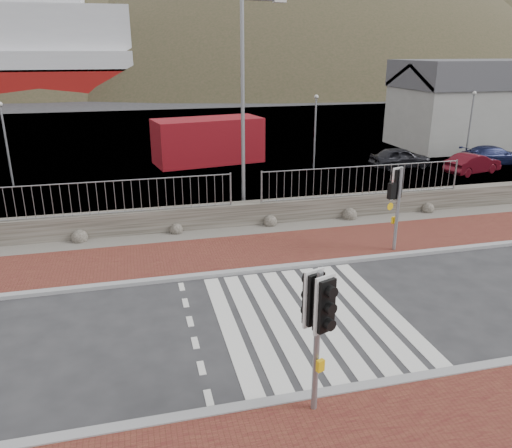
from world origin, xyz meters
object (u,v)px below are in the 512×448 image
object	(u,v)px
traffic_signal_far	(398,192)
streetlight	(246,101)
traffic_signal_near	(318,314)
shipping_container	(208,141)
car_b	(473,163)
car_c	(493,155)
car_a	(400,158)

from	to	relation	value
traffic_signal_far	streetlight	size ratio (longest dim) A/B	0.35
traffic_signal_near	shipping_container	xyz separation A→B (m)	(1.51, 22.25, -0.78)
traffic_signal_far	car_b	world-z (taller)	traffic_signal_far
traffic_signal_far	car_b	bearing A→B (deg)	-154.98
traffic_signal_near	shipping_container	size ratio (longest dim) A/B	0.46
streetlight	car_c	size ratio (longest dim) A/B	2.15
car_c	streetlight	bearing A→B (deg)	108.22
streetlight	car_a	distance (m)	13.15
streetlight	shipping_container	distance (m)	11.28
traffic_signal_near	streetlight	distance (m)	11.83
shipping_container	car_b	size ratio (longest dim) A/B	1.86
shipping_container	car_a	world-z (taller)	shipping_container
shipping_container	traffic_signal_far	bearing A→B (deg)	-86.42
traffic_signal_far	shipping_container	xyz separation A→B (m)	(-3.84, 15.47, -0.79)
traffic_signal_near	car_b	size ratio (longest dim) A/B	0.86
streetlight	car_c	xyz separation A→B (m)	(16.33, 6.10, -4.09)
traffic_signal_near	car_a	xyz separation A→B (m)	(11.97, 18.13, -1.50)
streetlight	traffic_signal_far	bearing A→B (deg)	-56.37
car_b	car_c	size ratio (longest dim) A/B	0.88
traffic_signal_near	streetlight	size ratio (longest dim) A/B	0.35
streetlight	shipping_container	size ratio (longest dim) A/B	1.31
shipping_container	car_b	xyz separation A→B (m)	(13.61, -6.33, -0.76)
streetlight	car_b	xyz separation A→B (m)	(13.75, 4.45, -4.09)
shipping_container	traffic_signal_near	bearing A→B (deg)	-104.25
shipping_container	car_b	distance (m)	15.03
traffic_signal_far	car_a	size ratio (longest dim) A/B	0.83
car_a	car_b	world-z (taller)	car_a
shipping_container	car_a	bearing A→B (deg)	-31.86
car_b	streetlight	bearing A→B (deg)	92.44
traffic_signal_near	streetlight	bearing A→B (deg)	63.09
traffic_signal_near	shipping_container	world-z (taller)	traffic_signal_near
streetlight	car_a	bearing A→B (deg)	25.51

